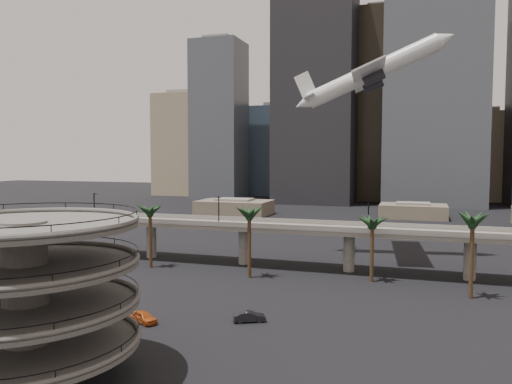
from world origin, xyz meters
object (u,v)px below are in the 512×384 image
(overpass, at_px, (295,232))
(car_a, at_px, (144,317))
(parking_ramp, at_px, (25,286))
(car_b, at_px, (249,317))
(airborne_jet, at_px, (371,73))

(overpass, relative_size, car_a, 28.05)
(parking_ramp, xyz_separation_m, car_b, (15.12, 24.21, -9.10))
(overpass, height_order, car_a, overpass)
(car_b, bearing_deg, parking_ramp, 121.67)
(parking_ramp, distance_m, car_b, 29.96)
(overpass, distance_m, airborne_jet, 39.97)
(car_a, relative_size, car_b, 1.03)
(parking_ramp, relative_size, car_a, 4.79)
(airborne_jet, distance_m, car_b, 66.40)
(overpass, bearing_deg, car_b, -86.51)
(airborne_jet, xyz_separation_m, car_a, (-24.69, -56.29, -40.36))
(car_a, bearing_deg, overpass, 9.72)
(airborne_jet, relative_size, car_a, 7.71)
(overpass, bearing_deg, car_a, -106.13)
(overpass, xyz_separation_m, car_b, (2.12, -34.78, -6.60))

